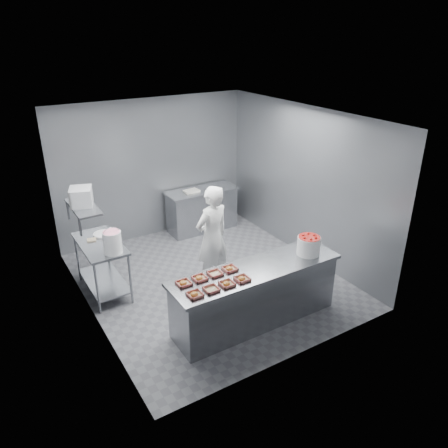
{
  "coord_description": "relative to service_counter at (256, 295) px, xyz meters",
  "views": [
    {
      "loc": [
        -3.18,
        -5.66,
        4.02
      ],
      "look_at": [
        0.17,
        -0.2,
        1.1
      ],
      "focal_mm": 35.0,
      "sensor_mm": 36.0,
      "label": 1
    }
  ],
  "objects": [
    {
      "name": "strawberry_tub",
      "position": [
        0.91,
        -0.05,
        0.6
      ],
      "size": [
        0.35,
        0.35,
        0.29
      ],
      "color": "white",
      "rests_on": "service_counter"
    },
    {
      "name": "tray_6",
      "position": [
        -0.59,
        0.16,
        0.47
      ],
      "size": [
        0.19,
        0.18,
        0.04
      ],
      "color": "tan",
      "rests_on": "service_counter"
    },
    {
      "name": "floor",
      "position": [
        0.0,
        1.35,
        -0.45
      ],
      "size": [
        4.5,
        4.5,
        0.0
      ],
      "primitive_type": "plane",
      "color": "#4C4C51",
      "rests_on": "ground"
    },
    {
      "name": "appliance",
      "position": [
        -1.82,
        1.99,
        1.25
      ],
      "size": [
        0.41,
        0.44,
        0.27
      ],
      "primitive_type": "cube",
      "rotation": [
        0.0,
        0.0,
        -0.33
      ],
      "color": "gray",
      "rests_on": "wall_shelf"
    },
    {
      "name": "wall_back",
      "position": [
        0.0,
        3.6,
        0.95
      ],
      "size": [
        4.0,
        0.04,
        2.8
      ],
      "primitive_type": "cube",
      "color": "slate",
      "rests_on": "ground"
    },
    {
      "name": "wall_right",
      "position": [
        2.0,
        1.35,
        0.95
      ],
      "size": [
        0.04,
        4.5,
        2.8
      ],
      "primitive_type": "cube",
      "color": "slate",
      "rests_on": "ground"
    },
    {
      "name": "wall_left",
      "position": [
        -2.0,
        1.35,
        0.95
      ],
      "size": [
        0.04,
        4.5,
        2.8
      ],
      "primitive_type": "cube",
      "color": "slate",
      "rests_on": "ground"
    },
    {
      "name": "bucket_lid",
      "position": [
        -1.51,
        2.21,
        0.46
      ],
      "size": [
        0.42,
        0.42,
        0.02
      ],
      "primitive_type": "cylinder",
      "rotation": [
        0.0,
        0.0,
        0.43
      ],
      "color": "white",
      "rests_on": "prep_table"
    },
    {
      "name": "worker",
      "position": [
        -0.02,
        1.21,
        0.43
      ],
      "size": [
        0.72,
        0.55,
        1.77
      ],
      "primitive_type": "imported",
      "rotation": [
        0.0,
        0.0,
        3.35
      ],
      "color": "white",
      "rests_on": "ground"
    },
    {
      "name": "wall_shelf",
      "position": [
        -1.82,
        1.95,
        1.1
      ],
      "size": [
        0.35,
        0.9,
        0.03
      ],
      "primitive_type": "cube",
      "color": "slate",
      "rests_on": "wall_left"
    },
    {
      "name": "prep_table",
      "position": [
        -1.65,
        1.95,
        0.14
      ],
      "size": [
        0.6,
        1.2,
        0.9
      ],
      "color": "slate",
      "rests_on": "ground"
    },
    {
      "name": "tray_7",
      "position": [
        -0.35,
        0.16,
        0.47
      ],
      "size": [
        0.19,
        0.18,
        0.06
      ],
      "color": "tan",
      "rests_on": "service_counter"
    },
    {
      "name": "service_counter",
      "position": [
        0.0,
        0.0,
        0.0
      ],
      "size": [
        2.6,
        0.7,
        0.9
      ],
      "color": "slate",
      "rests_on": "ground"
    },
    {
      "name": "tray_1",
      "position": [
        -0.83,
        -0.16,
        0.47
      ],
      "size": [
        0.19,
        0.18,
        0.04
      ],
      "color": "tan",
      "rests_on": "service_counter"
    },
    {
      "name": "tray_5",
      "position": [
        -0.83,
        0.16,
        0.47
      ],
      "size": [
        0.19,
        0.18,
        0.06
      ],
      "color": "tan",
      "rests_on": "service_counter"
    },
    {
      "name": "paper_stack",
      "position": [
        0.67,
        3.25,
        0.46
      ],
      "size": [
        0.31,
        0.23,
        0.04
      ],
      "primitive_type": "cube",
      "rotation": [
        0.0,
        0.0,
        0.03
      ],
      "color": "silver",
      "rests_on": "back_counter"
    },
    {
      "name": "tray_2",
      "position": [
        -0.59,
        -0.16,
        0.47
      ],
      "size": [
        0.19,
        0.18,
        0.06
      ],
      "color": "tan",
      "rests_on": "service_counter"
    },
    {
      "name": "tray_4",
      "position": [
        -1.07,
        0.16,
        0.47
      ],
      "size": [
        0.19,
        0.18,
        0.06
      ],
      "color": "tan",
      "rests_on": "service_counter"
    },
    {
      "name": "ceiling",
      "position": [
        0.0,
        1.35,
        2.35
      ],
      "size": [
        4.5,
        4.5,
        0.0
      ],
      "primitive_type": "plane",
      "rotation": [
        3.14,
        0.0,
        0.0
      ],
      "color": "white",
      "rests_on": "wall_back"
    },
    {
      "name": "rag",
      "position": [
        -1.73,
        2.1,
        0.46
      ],
      "size": [
        0.16,
        0.15,
        0.02
      ],
      "primitive_type": "cube",
      "rotation": [
        0.0,
        0.0,
        -0.26
      ],
      "color": "#CCB28C",
      "rests_on": "prep_table"
    },
    {
      "name": "tray_0",
      "position": [
        -1.07,
        -0.16,
        0.47
      ],
      "size": [
        0.19,
        0.18,
        0.06
      ],
      "color": "tan",
      "rests_on": "service_counter"
    },
    {
      "name": "back_counter",
      "position": [
        0.9,
        3.25,
        -0.0
      ],
      "size": [
        1.5,
        0.6,
        0.9
      ],
      "color": "slate",
      "rests_on": "ground"
    },
    {
      "name": "glaze_bucket",
      "position": [
        -1.57,
        1.51,
        0.63
      ],
      "size": [
        0.29,
        0.27,
        0.42
      ],
      "color": "white",
      "rests_on": "prep_table"
    },
    {
      "name": "tray_3",
      "position": [
        -0.35,
        -0.16,
        0.47
      ],
      "size": [
        0.19,
        0.18,
        0.06
      ],
      "color": "tan",
      "rests_on": "service_counter"
    }
  ]
}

